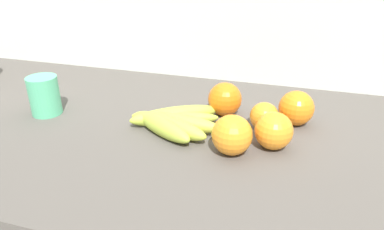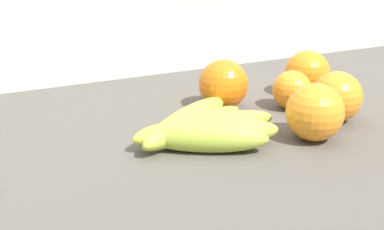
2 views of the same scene
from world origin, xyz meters
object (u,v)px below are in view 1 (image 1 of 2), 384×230
mug (44,96)px  orange_center (264,116)px  banana_bunch (171,122)px  orange_far_right (225,99)px  orange_back_left (274,131)px  orange_back_right (232,135)px  orange_right (296,108)px

mug → orange_center: bearing=7.3°
banana_bunch → mug: size_ratio=2.32×
orange_far_right → orange_center: 0.11m
orange_back_left → mug: (-0.56, 0.01, 0.01)m
orange_back_left → mug: size_ratio=0.82×
orange_back_left → orange_back_right: 0.09m
banana_bunch → orange_center: bearing=17.1°
orange_back_right → orange_back_left: bearing=30.0°
orange_back_right → orange_right: bearing=55.0°
orange_right → orange_back_right: same height
orange_center → orange_right: size_ratio=0.79×
orange_back_left → mug: bearing=179.0°
banana_bunch → mug: 0.33m
orange_back_right → orange_center: bearing=67.2°
banana_bunch → orange_back_left: (0.23, -0.02, 0.02)m
orange_center → orange_back_right: 0.13m
banana_bunch → orange_far_right: size_ratio=2.69×
banana_bunch → orange_center: orange_center is taller
orange_center → orange_back_left: bearing=-70.9°
orange_back_right → orange_far_right: bearing=106.1°
orange_center → orange_right: 0.08m
orange_far_right → orange_back_right: 0.18m
orange_far_right → orange_right: bearing=-1.2°
orange_center → orange_back_right: (-0.05, -0.12, 0.01)m
banana_bunch → orange_far_right: orange_far_right is taller
orange_far_right → orange_right: orange_far_right is taller
orange_back_right → mug: bearing=173.5°
orange_far_right → orange_center: size_ratio=1.27×
orange_back_left → orange_far_right: bearing=135.0°
orange_far_right → orange_center: (0.10, -0.05, -0.01)m
orange_center → orange_right: (0.07, 0.05, 0.01)m
orange_back_left → banana_bunch: bearing=176.3°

